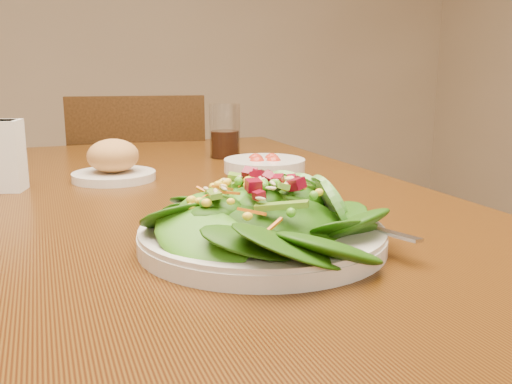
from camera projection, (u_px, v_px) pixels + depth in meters
dining_table at (166, 253)px, 0.98m from camera, size 0.90×1.40×0.75m
chair_far at (142, 226)px, 1.81m from camera, size 0.47×0.48×0.88m
salad_plate at (270, 221)px, 0.68m from camera, size 0.30×0.30×0.09m
bread_plate at (113, 163)px, 1.08m from camera, size 0.16×0.16×0.08m
tomato_bowl at (265, 169)px, 1.07m from camera, size 0.15×0.15×0.05m
drinking_glass at (225, 135)px, 1.34m from camera, size 0.07×0.07×0.13m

